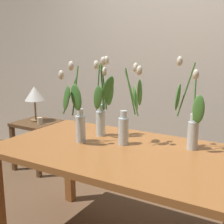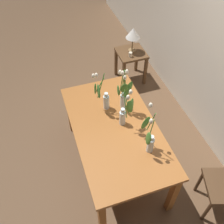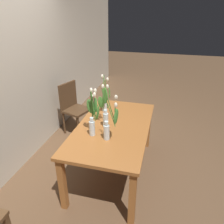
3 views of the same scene
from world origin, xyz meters
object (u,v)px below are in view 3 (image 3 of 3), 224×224
tulip_vase_0 (105,112)px  tulip_vase_1 (105,100)px  dining_table (113,132)px  dining_chair (73,105)px  tulip_vase_2 (93,116)px  tulip_vase_3 (110,126)px

tulip_vase_0 → tulip_vase_1: 0.40m
dining_table → dining_chair: dining_chair is taller
tulip_vase_1 → tulip_vase_0: bearing=-164.2°
tulip_vase_2 → dining_chair: bearing=34.9°
tulip_vase_0 → tulip_vase_2: bearing=162.8°
dining_table → tulip_vase_1: bearing=30.0°
tulip_vase_1 → tulip_vase_2: 0.63m
tulip_vase_3 → tulip_vase_1: bearing=20.2°
tulip_vase_0 → tulip_vase_2: (-0.24, 0.07, 0.05)m
tulip_vase_1 → dining_chair: tulip_vase_1 is taller
dining_table → tulip_vase_3: bearing=-173.3°
tulip_vase_1 → tulip_vase_3: bearing=-159.8°
tulip_vase_0 → tulip_vase_3: (-0.31, -0.15, -0.00)m
tulip_vase_2 → dining_table: bearing=-36.1°
tulip_vase_1 → tulip_vase_2: size_ratio=1.01×
dining_table → tulip_vase_2: tulip_vase_2 is taller
tulip_vase_1 → dining_table: bearing=-150.0°
dining_table → dining_chair: bearing=47.6°
tulip_vase_2 → tulip_vase_3: size_ratio=1.04×
dining_table → tulip_vase_1: tulip_vase_1 is taller
dining_table → tulip_vase_0: tulip_vase_0 is taller
dining_table → tulip_vase_1: size_ratio=2.75×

